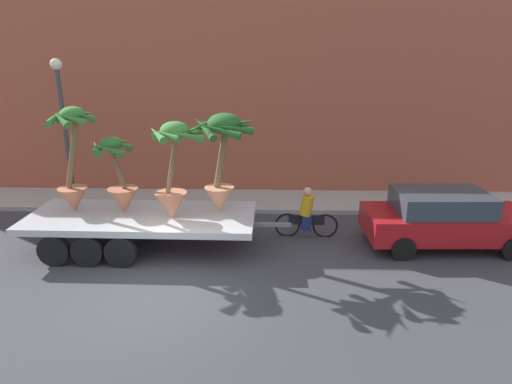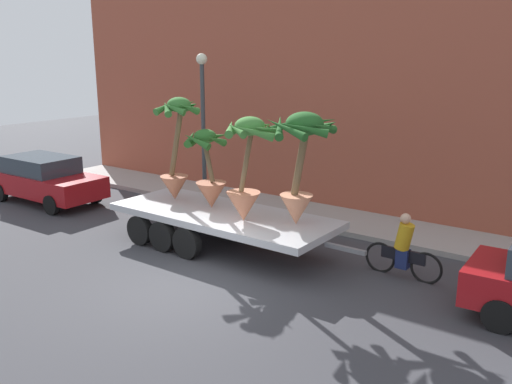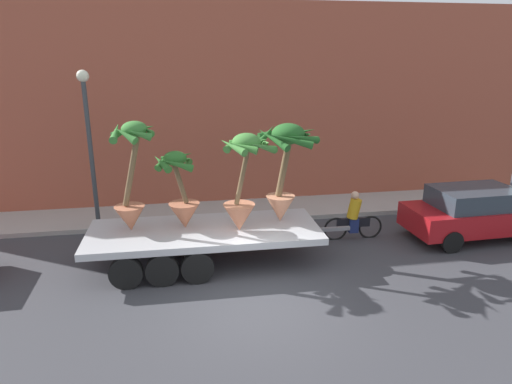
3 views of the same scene
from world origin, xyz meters
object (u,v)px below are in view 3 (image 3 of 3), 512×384
Objects in this scene: potted_palm_extra at (285,164)px; parked_car at (477,212)px; flatbed_trailer at (195,237)px; potted_palm_front at (181,195)px; potted_palm_middle at (243,183)px; street_lamp at (88,130)px; potted_palm_rear at (132,179)px; cyclist at (354,218)px.

potted_palm_extra reaches higher than parked_car.
potted_palm_front is at bearing 155.29° from flatbed_trailer.
potted_palm_middle is 1.68m from potted_palm_front.
potted_palm_middle is 1.23× the size of potted_palm_front.
potted_palm_front is (-0.31, 0.14, 1.14)m from flatbed_trailer.
street_lamp reaches higher than potted_palm_extra.
potted_palm_middle reaches higher than parked_car.
potted_palm_middle is at bearing -174.85° from parked_car.
flatbed_trailer is 2.48× the size of potted_palm_rear.
potted_palm_extra is (3.99, -0.01, 0.23)m from potted_palm_rear.
street_lamp reaches higher than potted_palm_middle.
potted_palm_front reaches higher than cyclist.
cyclist is (5.11, 0.74, -1.24)m from potted_palm_front.
potted_palm_extra is at bearing -27.26° from street_lamp.
potted_palm_front is 0.47× the size of parked_car.
cyclist is 0.38× the size of street_lamp.
cyclist is at bearing -15.16° from street_lamp.
potted_palm_front is at bearing -3.15° from potted_palm_rear.
potted_palm_rear is at bearing 179.79° from potted_palm_extra.
potted_palm_front is 0.77× the size of potted_palm_extra.
potted_palm_middle is 5.44m from street_lamp.
parked_car is (7.26, 0.65, -1.46)m from potted_palm_middle.
potted_palm_extra is 1.47× the size of cyclist.
flatbed_trailer is 3.86× the size of cyclist.
potted_palm_extra reaches higher than cyclist.
parked_car is (6.07, 0.15, -1.77)m from potted_palm_extra.
potted_palm_middle is (1.27, -0.30, 1.52)m from flatbed_trailer.
potted_palm_rear is 10.18m from parked_car.
potted_palm_front is 1.13× the size of cyclist.
potted_palm_front is (-1.58, 0.45, -0.37)m from potted_palm_middle.
potted_palm_extra is 3.11m from cyclist.
potted_palm_rear is at bearing -62.74° from street_lamp.
potted_palm_front is 5.31m from cyclist.
parked_car is at bearing 2.35° from flatbed_trailer.
potted_palm_extra is 6.13m from street_lamp.
parked_car is at bearing 0.79° from potted_palm_rear.
potted_palm_rear is 4.00m from potted_palm_extra.
potted_palm_extra is (2.46, 0.20, 1.83)m from flatbed_trailer.
potted_palm_rear reaches higher than parked_car.
parked_car is at bearing 1.44° from potted_palm_extra.
potted_palm_rear is 1.06× the size of potted_palm_extra.
potted_palm_extra reaches higher than potted_palm_middle.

